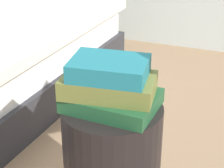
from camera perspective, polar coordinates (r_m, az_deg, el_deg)
book_forest at (r=1.25m, az=0.02°, el=-2.26°), size 0.29×0.22×0.05m
book_olive at (r=1.22m, az=-0.49°, el=-0.20°), size 0.30×0.20×0.06m
book_teal at (r=1.20m, az=-0.41°, el=2.25°), size 0.25×0.19×0.06m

